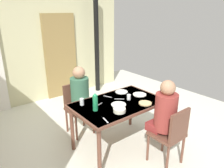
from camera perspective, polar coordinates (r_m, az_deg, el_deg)
The scene contains 22 objects.
ground_plane at distance 3.35m, azimuth -2.88°, elevation -18.58°, with size 6.79×6.79×0.00m, color silver.
wall_back at distance 5.07m, azimuth -20.87°, elevation 9.14°, with size 4.62×0.10×2.53m, color beige.
door_wooden at distance 5.27m, azimuth -13.75°, elevation 7.27°, with size 0.80×0.05×2.00m, color olive.
stove_pipe_column at distance 5.41m, azimuth -4.20°, elevation 10.93°, with size 0.12×0.12×2.53m, color black.
dining_table at distance 3.19m, azimuth 1.69°, elevation -6.29°, with size 1.36×0.85×0.76m.
chair_near_diner at distance 3.00m, azimuth 15.81°, elevation -12.82°, with size 0.40×0.40×0.87m.
chair_far_diner at distance 3.71m, azimuth -9.46°, elevation -5.77°, with size 0.40×0.40×0.87m.
person_near_diner at distance 2.93m, azimuth 14.17°, elevation -7.11°, with size 0.30×0.37×0.77m.
person_far_diner at distance 3.49m, azimuth -8.61°, elevation -2.32°, with size 0.30×0.37×0.77m.
water_bottle_green_near at distance 2.87m, azimuth -4.58°, elevation -4.99°, with size 0.07×0.07×0.26m.
serving_bowl_center at distance 2.86m, azimuth 2.04°, elevation -7.11°, with size 0.17×0.17×0.06m, color silver.
dinner_plate_near_left at distance 3.53m, azimuth 2.60°, elevation -2.13°, with size 0.21×0.21×0.01m, color white.
dinner_plate_near_right at distance 3.45m, azimuth 7.52°, elevation -2.85°, with size 0.22×0.22×0.01m, color white.
dinner_plate_far_center at distance 3.07m, azimuth 1.82°, elevation -5.62°, with size 0.22×0.22×0.01m, color white.
drinking_glass_by_near_diner at distance 3.39m, azimuth 12.49°, elevation -2.90°, with size 0.06×0.06×0.09m, color silver.
drinking_glass_by_far_diner at distance 3.07m, azimuth -8.21°, elevation -4.81°, with size 0.06×0.06×0.10m, color silver.
drinking_glass_spare_center at distance 3.23m, azimuth 4.61°, elevation -3.59°, with size 0.06×0.06×0.09m, color silver.
bread_plate_sliced at distance 3.14m, azimuth 9.01°, elevation -5.19°, with size 0.19×0.19×0.02m, color #DBB77A.
cutlery_knife_near at distance 3.08m, azimuth -3.61°, elevation -5.64°, with size 0.15×0.02×0.00m, color silver.
cutlery_fork_near at distance 3.26m, azimuth 1.99°, elevation -4.08°, with size 0.15×0.02×0.00m, color silver.
cutlery_knife_far at distance 3.35m, azimuth -1.21°, elevation -3.43°, with size 0.15×0.02×0.00m, color silver.
cutlery_fork_far at distance 2.66m, azimuth -1.75°, elevation -9.84°, with size 0.15×0.02×0.00m, color silver.
Camera 1 is at (-1.51, -2.16, 2.06)m, focal length 33.62 mm.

